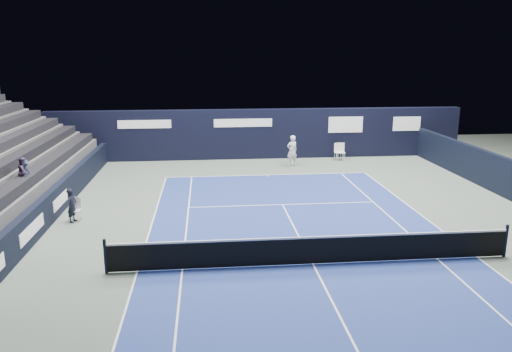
{
  "coord_description": "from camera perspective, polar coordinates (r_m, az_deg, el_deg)",
  "views": [
    {
      "loc": [
        -3.27,
        -14.42,
        6.54
      ],
      "look_at": [
        -1.16,
        6.56,
        1.3
      ],
      "focal_mm": 35.0,
      "sensor_mm": 36.0,
      "label": 1
    }
  ],
  "objects": [
    {
      "name": "tennis_player",
      "position": [
        29.42,
        4.14,
        2.9
      ],
      "size": [
        0.78,
        0.94,
        1.83
      ],
      "color": "white",
      "rests_on": "ground"
    },
    {
      "name": "back_sponsor_wall",
      "position": [
        31.49,
        0.31,
        4.85
      ],
      "size": [
        26.0,
        0.63,
        3.1
      ],
      "color": "black",
      "rests_on": "ground"
    },
    {
      "name": "side_barrier_left",
      "position": [
        22.14,
        -21.87,
        -2.64
      ],
      "size": [
        0.33,
        22.0,
        1.2
      ],
      "color": "black",
      "rests_on": "ground"
    },
    {
      "name": "line_judge",
      "position": [
        20.95,
        -20.3,
        -3.17
      ],
      "size": [
        0.45,
        0.57,
        1.37
      ],
      "primitive_type": "imported",
      "rotation": [
        0.0,
        0.0,
        1.29
      ],
      "color": "black",
      "rests_on": "ground"
    },
    {
      "name": "ground",
      "position": [
        17.97,
        5.19,
        -7.44
      ],
      "size": [
        48.0,
        48.0,
        0.0
      ],
      "primitive_type": "plane",
      "color": "#4F5E53",
      "rests_on": "ground"
    },
    {
      "name": "line_judge_chair",
      "position": [
        21.16,
        -19.96,
        -3.4
      ],
      "size": [
        0.46,
        0.45,
        0.94
      ],
      "rotation": [
        0.0,
        0.0,
        -0.13
      ],
      "color": "silver",
      "rests_on": "ground"
    },
    {
      "name": "court_markings",
      "position": [
        16.16,
        6.53,
        -9.97
      ],
      "size": [
        11.03,
        23.83,
        0.0
      ],
      "color": "white",
      "rests_on": "court_surface"
    },
    {
      "name": "tennis_net",
      "position": [
        15.97,
        6.58,
        -8.33
      ],
      "size": [
        12.9,
        0.1,
        1.1
      ],
      "color": "black",
      "rests_on": "ground"
    },
    {
      "name": "folding_chair_back_b",
      "position": [
        31.45,
        9.66,
        2.9
      ],
      "size": [
        0.52,
        0.5,
        1.08
      ],
      "rotation": [
        0.0,
        0.0,
        -0.1
      ],
      "color": "silver",
      "rests_on": "ground"
    },
    {
      "name": "court_surface",
      "position": [
        16.17,
        6.53,
        -9.99
      ],
      "size": [
        10.97,
        23.77,
        0.01
      ],
      "primitive_type": "cube",
      "color": "navy",
      "rests_on": "ground"
    },
    {
      "name": "folding_chair_back_a",
      "position": [
        31.53,
        9.36,
        3.1
      ],
      "size": [
        0.49,
        0.52,
        1.05
      ],
      "rotation": [
        0.0,
        0.0,
        0.06
      ],
      "color": "white",
      "rests_on": "ground"
    }
  ]
}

